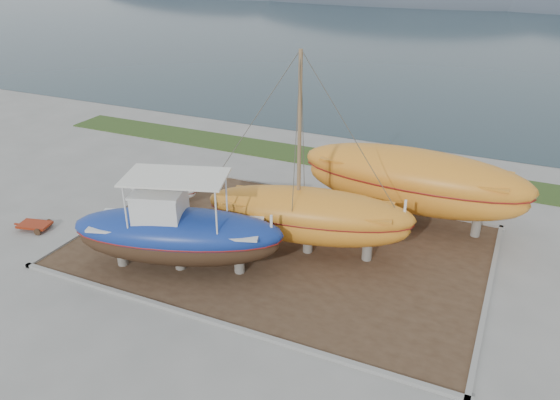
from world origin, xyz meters
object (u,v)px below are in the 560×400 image
at_px(white_dinghy, 161,190).
at_px(orange_sailboat, 310,159).
at_px(blue_caique, 177,224).
at_px(orange_bare_hull, 412,188).
at_px(red_trailer, 35,226).

xyz_separation_m(white_dinghy, orange_sailboat, (9.13, -1.67, 3.82)).
distance_m(blue_caique, orange_sailboat, 6.13).
bearing_deg(blue_caique, orange_bare_hull, 28.76).
bearing_deg(blue_caique, white_dinghy, 114.05).
height_order(white_dinghy, orange_sailboat, orange_sailboat).
xyz_separation_m(blue_caique, orange_bare_hull, (7.87, 8.38, -0.31)).
relative_size(blue_caique, red_trailer, 4.00).
distance_m(orange_bare_hull, red_trailer, 18.45).
relative_size(white_dinghy, red_trailer, 1.93).
bearing_deg(orange_sailboat, red_trailer, -174.92).
xyz_separation_m(white_dinghy, orange_bare_hull, (12.59, 3.15, 1.19)).
bearing_deg(red_trailer, blue_caique, -13.71).
bearing_deg(red_trailer, white_dinghy, 40.47).
height_order(blue_caique, orange_sailboat, orange_sailboat).
height_order(white_dinghy, red_trailer, white_dinghy).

